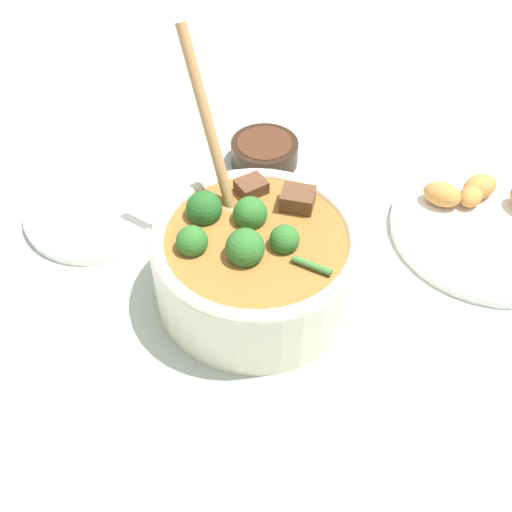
{
  "coord_description": "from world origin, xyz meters",
  "views": [
    {
      "loc": [
        0.1,
        0.46,
        0.56
      ],
      "look_at": [
        0.0,
        0.0,
        0.06
      ],
      "focal_mm": 45.0,
      "sensor_mm": 36.0,
      "label": 1
    }
  ],
  "objects_px": {
    "stew_bowl": "(255,258)",
    "condiment_bowl": "(265,151)",
    "empty_plate": "(97,209)",
    "food_plate": "(493,221)"
  },
  "relations": [
    {
      "from": "condiment_bowl",
      "to": "food_plate",
      "type": "relative_size",
      "value": 0.38
    },
    {
      "from": "stew_bowl",
      "to": "food_plate",
      "type": "height_order",
      "value": "stew_bowl"
    },
    {
      "from": "stew_bowl",
      "to": "empty_plate",
      "type": "bearing_deg",
      "value": -45.67
    },
    {
      "from": "condiment_bowl",
      "to": "empty_plate",
      "type": "distance_m",
      "value": 0.24
    },
    {
      "from": "condiment_bowl",
      "to": "empty_plate",
      "type": "height_order",
      "value": "condiment_bowl"
    },
    {
      "from": "condiment_bowl",
      "to": "empty_plate",
      "type": "xyz_separation_m",
      "value": [
        0.23,
        0.06,
        -0.01
      ]
    },
    {
      "from": "empty_plate",
      "to": "food_plate",
      "type": "relative_size",
      "value": 0.75
    },
    {
      "from": "condiment_bowl",
      "to": "food_plate",
      "type": "xyz_separation_m",
      "value": [
        -0.25,
        0.19,
        -0.01
      ]
    },
    {
      "from": "stew_bowl",
      "to": "condiment_bowl",
      "type": "distance_m",
      "value": 0.24
    },
    {
      "from": "condiment_bowl",
      "to": "food_plate",
      "type": "bearing_deg",
      "value": 142.22
    }
  ]
}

